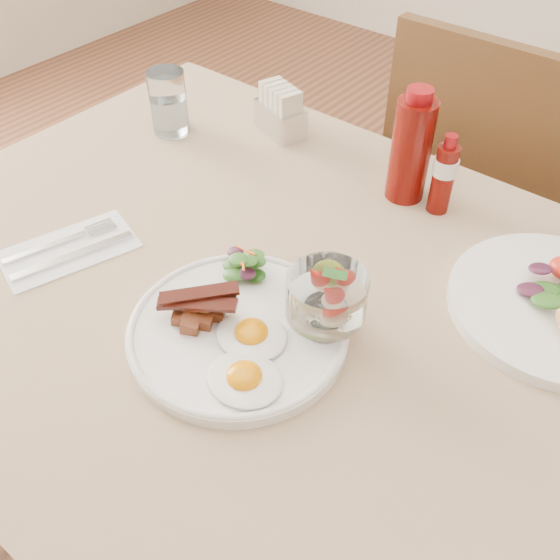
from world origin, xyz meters
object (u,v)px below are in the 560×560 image
at_px(hot_sauce_bottle, 444,175).
at_px(sugar_caddy, 280,113).
at_px(fruit_cup, 327,296).
at_px(water_glass, 169,106).
at_px(main_plate, 238,332).
at_px(chair_far, 487,210).
at_px(ketchup_bottle, 411,148).
at_px(table, 305,350).

relative_size(hot_sauce_bottle, sugar_caddy, 1.19).
bearing_deg(hot_sauce_bottle, fruit_cup, -86.72).
bearing_deg(water_glass, main_plate, -34.77).
height_order(chair_far, ketchup_bottle, ketchup_bottle).
relative_size(fruit_cup, water_glass, 0.86).
height_order(table, fruit_cup, fruit_cup).
bearing_deg(water_glass, chair_far, 43.82).
bearing_deg(main_plate, ketchup_bottle, 89.29).
distance_m(hot_sauce_bottle, water_glass, 0.51).
xyz_separation_m(chair_far, water_glass, (-0.47, -0.46, 0.28)).
height_order(main_plate, water_glass, water_glass).
relative_size(table, hot_sauce_bottle, 10.02).
bearing_deg(hot_sauce_bottle, sugar_caddy, 175.17).
bearing_deg(chair_far, ketchup_bottle, -95.17).
bearing_deg(chair_far, sugar_caddy, -133.33).
height_order(main_plate, ketchup_bottle, ketchup_bottle).
height_order(table, main_plate, main_plate).
relative_size(ketchup_bottle, sugar_caddy, 1.66).
bearing_deg(chair_far, hot_sauce_bottle, -85.47).
distance_m(fruit_cup, ketchup_bottle, 0.34).
bearing_deg(sugar_caddy, main_plate, -38.68).
bearing_deg(fruit_cup, main_plate, -141.03).
bearing_deg(ketchup_bottle, sugar_caddy, 174.37).
bearing_deg(hot_sauce_bottle, chair_far, 94.53).
xyz_separation_m(chair_far, main_plate, (-0.04, -0.76, 0.24)).
distance_m(hot_sauce_bottle, sugar_caddy, 0.34).
height_order(fruit_cup, water_glass, same).
relative_size(table, main_plate, 4.75).
xyz_separation_m(hot_sauce_bottle, sugar_caddy, (-0.34, 0.03, -0.02)).
relative_size(table, chair_far, 1.43).
bearing_deg(fruit_cup, ketchup_bottle, 103.63).
height_order(table, water_glass, water_glass).
height_order(ketchup_bottle, hot_sauce_bottle, ketchup_bottle).
distance_m(table, water_glass, 0.54).
relative_size(table, water_glass, 11.51).
xyz_separation_m(ketchup_bottle, hot_sauce_bottle, (0.06, -0.00, -0.02)).
bearing_deg(sugar_caddy, ketchup_bottle, 12.78).
distance_m(main_plate, hot_sauce_bottle, 0.41).
xyz_separation_m(hot_sauce_bottle, water_glass, (-0.50, -0.09, -0.01)).
distance_m(sugar_caddy, water_glass, 0.20).
relative_size(chair_far, fruit_cup, 9.30).
bearing_deg(fruit_cup, table, 150.38).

